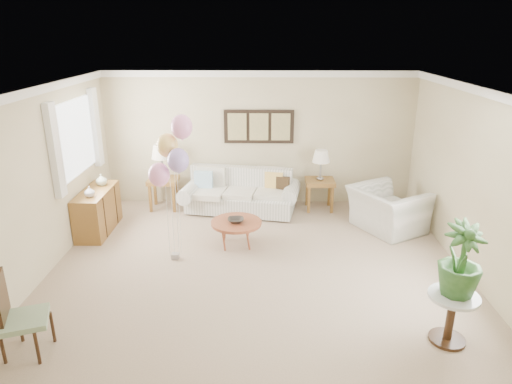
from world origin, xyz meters
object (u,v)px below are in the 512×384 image
coffee_table (236,223)px  armchair (387,209)px  sofa (241,195)px  balloon_cluster (172,153)px  accent_chair (17,314)px

coffee_table → armchair: armchair is taller
sofa → balloon_cluster: bearing=-113.5°
armchair → accent_chair: 5.78m
coffee_table → accent_chair: bearing=-129.0°
armchair → accent_chair: size_ratio=1.24×
coffee_table → armchair: bearing=14.4°
coffee_table → accent_chair: 3.43m
sofa → accent_chair: (-2.16, -4.16, 0.16)m
accent_chair → balloon_cluster: balloon_cluster is taller
coffee_table → accent_chair: accent_chair is taller
balloon_cluster → armchair: bearing=18.7°
balloon_cluster → coffee_table: bearing=30.1°
accent_chair → armchair: bearing=35.0°
accent_chair → coffee_table: bearing=51.0°
coffee_table → balloon_cluster: (-0.87, -0.50, 1.29)m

